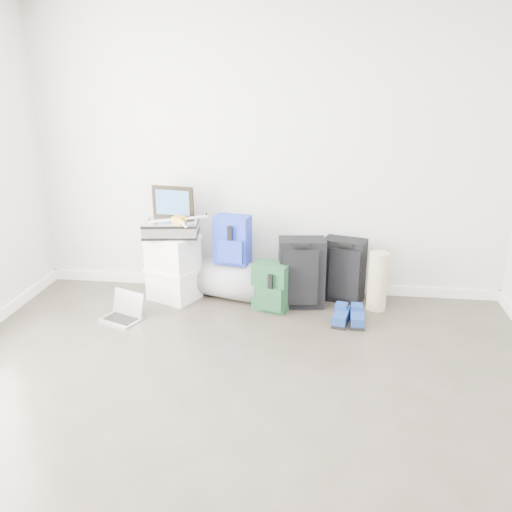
# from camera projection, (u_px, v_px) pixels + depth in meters

# --- Properties ---
(ground) EXTENTS (5.00, 5.00, 0.00)m
(ground) POSITION_uv_depth(u_px,v_px,m) (219.00, 453.00, 3.13)
(ground) COLOR #363127
(ground) RESTS_ON ground
(room_envelope) EXTENTS (4.52, 5.02, 2.71)m
(room_envelope) POSITION_uv_depth(u_px,v_px,m) (212.00, 152.00, 2.58)
(room_envelope) COLOR silver
(room_envelope) RESTS_ON ground
(boxes_stack) EXTENTS (0.55, 0.51, 0.63)m
(boxes_stack) POSITION_uv_depth(u_px,v_px,m) (173.00, 267.00, 5.14)
(boxes_stack) COLOR white
(boxes_stack) RESTS_ON ground
(briefcase) EXTENTS (0.54, 0.43, 0.14)m
(briefcase) POSITION_uv_depth(u_px,v_px,m) (171.00, 228.00, 5.01)
(briefcase) COLOR #B2B2B7
(briefcase) RESTS_ON boxes_stack
(painting) EXTENTS (0.40, 0.08, 0.30)m
(painting) POSITION_uv_depth(u_px,v_px,m) (173.00, 202.00, 5.03)
(painting) COLOR black
(painting) RESTS_ON briefcase
(drone) EXTENTS (0.50, 0.50, 0.05)m
(drone) POSITION_uv_depth(u_px,v_px,m) (179.00, 219.00, 4.95)
(drone) COLOR gold
(drone) RESTS_ON briefcase
(duffel_bag) EXTENTS (0.69, 0.53, 0.37)m
(duffel_bag) POSITION_uv_depth(u_px,v_px,m) (233.00, 280.00, 5.18)
(duffel_bag) COLOR gray
(duffel_bag) RESTS_ON ground
(blue_backpack) EXTENTS (0.35, 0.28, 0.45)m
(blue_backpack) POSITION_uv_depth(u_px,v_px,m) (232.00, 241.00, 5.02)
(blue_backpack) COLOR #172399
(blue_backpack) RESTS_ON duffel_bag
(large_suitcase) EXTENTS (0.45, 0.32, 0.65)m
(large_suitcase) POSITION_uv_depth(u_px,v_px,m) (301.00, 273.00, 4.98)
(large_suitcase) COLOR black
(large_suitcase) RESTS_ON ground
(green_backpack) EXTENTS (0.36, 0.31, 0.45)m
(green_backpack) POSITION_uv_depth(u_px,v_px,m) (271.00, 288.00, 4.93)
(green_backpack) COLOR #153A1F
(green_backpack) RESTS_ON ground
(carry_on) EXTENTS (0.43, 0.34, 0.60)m
(carry_on) POSITION_uv_depth(u_px,v_px,m) (344.00, 270.00, 5.11)
(carry_on) COLOR black
(carry_on) RESTS_ON ground
(shoes) EXTENTS (0.29, 0.32, 0.10)m
(shoes) POSITION_uv_depth(u_px,v_px,m) (349.00, 318.00, 4.71)
(shoes) COLOR black
(shoes) RESTS_ON ground
(rolled_rug) EXTENTS (0.18, 0.18, 0.54)m
(rolled_rug) POSITION_uv_depth(u_px,v_px,m) (378.00, 281.00, 4.92)
(rolled_rug) COLOR tan
(rolled_rug) RESTS_ON ground
(laptop) EXTENTS (0.40, 0.35, 0.24)m
(laptop) POSITION_uv_depth(u_px,v_px,m) (124.00, 313.00, 4.79)
(laptop) COLOR silver
(laptop) RESTS_ON ground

